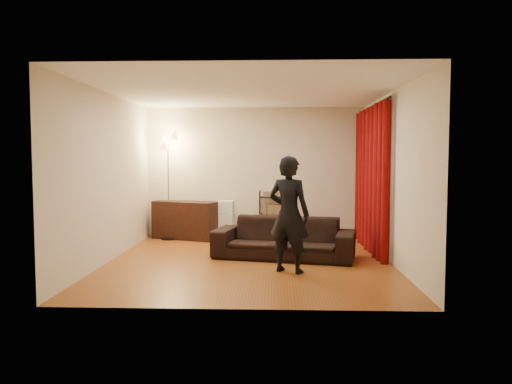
{
  "coord_description": "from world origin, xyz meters",
  "views": [
    {
      "loc": [
        0.41,
        -7.87,
        1.67
      ],
      "look_at": [
        0.1,
        0.3,
        1.1
      ],
      "focal_mm": 35.0,
      "sensor_mm": 36.0,
      "label": 1
    }
  ],
  "objects_px": {
    "sofa": "(284,238)",
    "person": "(289,214)",
    "media_cabinet": "(185,220)",
    "wire_shelf": "(271,215)",
    "storage_boxes": "(227,220)",
    "floor_lamp": "(168,187)"
  },
  "relations": [
    {
      "from": "person",
      "to": "wire_shelf",
      "type": "height_order",
      "value": "person"
    },
    {
      "from": "person",
      "to": "floor_lamp",
      "type": "distance_m",
      "value": 3.69
    },
    {
      "from": "media_cabinet",
      "to": "wire_shelf",
      "type": "height_order",
      "value": "wire_shelf"
    },
    {
      "from": "storage_boxes",
      "to": "wire_shelf",
      "type": "bearing_deg",
      "value": -0.17
    },
    {
      "from": "wire_shelf",
      "to": "person",
      "type": "bearing_deg",
      "value": -72.09
    },
    {
      "from": "storage_boxes",
      "to": "floor_lamp",
      "type": "height_order",
      "value": "floor_lamp"
    },
    {
      "from": "storage_boxes",
      "to": "media_cabinet",
      "type": "bearing_deg",
      "value": -176.44
    },
    {
      "from": "sofa",
      "to": "floor_lamp",
      "type": "distance_m",
      "value": 3.03
    },
    {
      "from": "sofa",
      "to": "person",
      "type": "bearing_deg",
      "value": -75.12
    },
    {
      "from": "media_cabinet",
      "to": "storage_boxes",
      "type": "height_order",
      "value": "storage_boxes"
    },
    {
      "from": "sofa",
      "to": "wire_shelf",
      "type": "height_order",
      "value": "wire_shelf"
    },
    {
      "from": "media_cabinet",
      "to": "floor_lamp",
      "type": "distance_m",
      "value": 0.77
    },
    {
      "from": "sofa",
      "to": "storage_boxes",
      "type": "xyz_separation_m",
      "value": [
        -1.14,
        1.95,
        0.06
      ]
    },
    {
      "from": "sofa",
      "to": "media_cabinet",
      "type": "relative_size",
      "value": 1.74
    },
    {
      "from": "media_cabinet",
      "to": "wire_shelf",
      "type": "relative_size",
      "value": 1.33
    },
    {
      "from": "media_cabinet",
      "to": "floor_lamp",
      "type": "bearing_deg",
      "value": -144.94
    },
    {
      "from": "media_cabinet",
      "to": "wire_shelf",
      "type": "xyz_separation_m",
      "value": [
        1.75,
        0.05,
        0.11
      ]
    },
    {
      "from": "person",
      "to": "media_cabinet",
      "type": "xyz_separation_m",
      "value": [
        -2.04,
        2.92,
        -0.46
      ]
    },
    {
      "from": "wire_shelf",
      "to": "floor_lamp",
      "type": "relative_size",
      "value": 0.46
    },
    {
      "from": "person",
      "to": "storage_boxes",
      "type": "distance_m",
      "value": 3.23
    },
    {
      "from": "wire_shelf",
      "to": "floor_lamp",
      "type": "height_order",
      "value": "floor_lamp"
    },
    {
      "from": "person",
      "to": "media_cabinet",
      "type": "bearing_deg",
      "value": -29.48
    }
  ]
}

